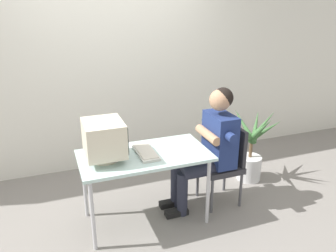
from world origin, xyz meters
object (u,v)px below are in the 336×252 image
object	(u,v)px
crt_monitor	(104,139)
person_seated	(210,144)
office_chair	(225,161)
desk	(144,160)
keyboard	(145,151)
potted_plant	(250,149)

from	to	relation	value
crt_monitor	person_seated	bearing A→B (deg)	1.71
office_chair	person_seated	world-z (taller)	person_seated
office_chair	desk	bearing A→B (deg)	-177.38
crt_monitor	keyboard	size ratio (longest dim) A/B	0.89
office_chair	crt_monitor	bearing A→B (deg)	-178.54
desk	crt_monitor	bearing A→B (deg)	178.56
desk	person_seated	size ratio (longest dim) A/B	0.95
office_chair	person_seated	xyz separation A→B (m)	(-0.19, 0.00, 0.22)
crt_monitor	office_chair	world-z (taller)	crt_monitor
desk	keyboard	world-z (taller)	keyboard
keyboard	crt_monitor	bearing A→B (deg)	-177.50
desk	person_seated	distance (m)	0.72
desk	keyboard	distance (m)	0.08
crt_monitor	person_seated	size ratio (longest dim) A/B	0.31
desk	office_chair	distance (m)	0.92
keyboard	potted_plant	distance (m)	1.49
keyboard	potted_plant	size ratio (longest dim) A/B	0.50
crt_monitor	potted_plant	xyz separation A→B (m)	(1.79, 0.34, -0.53)
person_seated	potted_plant	bearing A→B (deg)	23.45
office_chair	person_seated	bearing A→B (deg)	180.00
keyboard	person_seated	world-z (taller)	person_seated
person_seated	potted_plant	xyz separation A→B (m)	(0.71, 0.31, -0.30)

